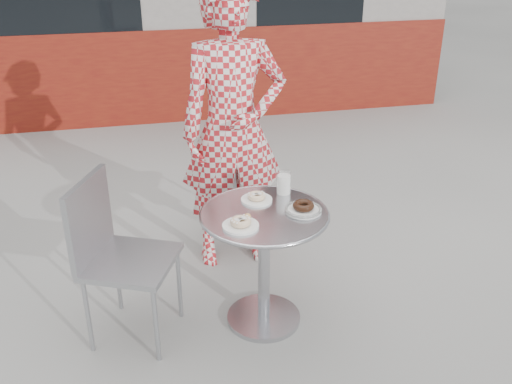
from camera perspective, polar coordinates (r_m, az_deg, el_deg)
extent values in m
plane|color=#979590|center=(3.29, 0.26, -12.86)|extent=(60.00, 60.00, 0.00)
cube|color=maroon|center=(6.40, -7.25, 11.56)|extent=(6.02, 0.20, 1.00)
cylinder|color=silver|center=(3.30, 0.77, -12.41)|extent=(0.41, 0.41, 0.03)
cylinder|color=silver|center=(3.11, 0.80, -7.66)|extent=(0.07, 0.07, 0.66)
cylinder|color=silver|center=(2.94, 0.84, -2.24)|extent=(0.66, 0.66, 0.02)
torus|color=silver|center=(2.94, 0.84, -2.24)|extent=(0.68, 0.68, 0.02)
cube|color=#9DA0A5|center=(3.87, -2.57, 0.72)|extent=(0.45, 0.45, 0.03)
cube|color=#9DA0A5|center=(3.62, -2.65, 2.46)|extent=(0.39, 0.10, 0.39)
cube|color=#9DA0A5|center=(3.02, -12.36, -6.82)|extent=(0.56, 0.56, 0.03)
cube|color=#9DA0A5|center=(2.99, -16.35, -2.60)|extent=(0.20, 0.40, 0.43)
imported|color=#AE1A21|center=(3.48, -2.29, 6.23)|extent=(0.66, 0.44, 1.78)
cylinder|color=white|center=(3.05, 0.06, -0.77)|extent=(0.17, 0.17, 0.01)
torus|color=#B88247|center=(3.04, 0.06, -0.41)|extent=(0.10, 0.10, 0.03)
cylinder|color=white|center=(2.80, -1.55, -3.39)|extent=(0.18, 0.18, 0.01)
torus|color=#B88247|center=(2.79, -1.56, -2.98)|extent=(0.10, 0.10, 0.03)
sphere|color=#B77A3F|center=(2.83, -0.86, -2.49)|extent=(0.04, 0.04, 0.04)
cylinder|color=white|center=(2.96, 4.75, -1.80)|extent=(0.19, 0.19, 0.01)
torus|color=black|center=(2.94, 4.77, -1.37)|extent=(0.11, 0.11, 0.04)
torus|color=black|center=(2.95, 4.75, -1.73)|extent=(0.19, 0.19, 0.02)
cylinder|color=white|center=(3.12, 2.79, 0.77)|extent=(0.07, 0.07, 0.11)
cylinder|color=white|center=(3.11, 2.79, 0.94)|extent=(0.08, 0.08, 0.13)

